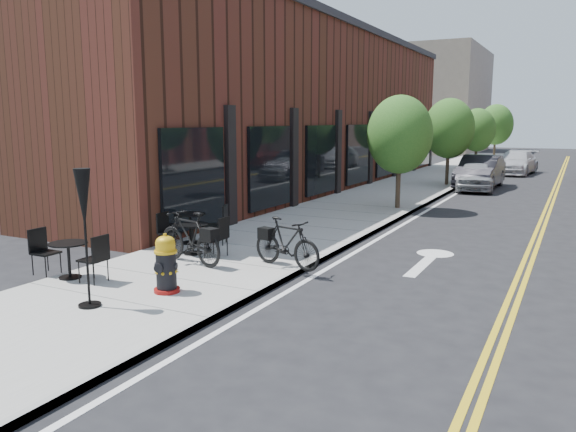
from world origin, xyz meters
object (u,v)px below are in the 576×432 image
Objects in this scene: patio_umbrella at (84,209)px; parked_car_b at (480,172)px; parked_car_a at (475,176)px; bicycle_right at (287,243)px; fire_hydrant at (166,265)px; bistro_set_c at (190,224)px; bicycle_left at (190,237)px; bistro_set_a at (193,234)px; parked_car_c at (516,163)px; bistro_set_b at (69,255)px.

patio_umbrella reaches higher than parked_car_b.
bicycle_right is at bearing -101.20° from parked_car_a.
bistro_set_c is (-2.05, 3.38, -0.01)m from fire_hydrant.
bicycle_left is 0.84× the size of patio_umbrella.
bicycle_right is 2.41m from bistro_set_a.
bicycle_right is 1.03× the size of bistro_set_a.
bicycle_left is at bearing -92.08° from parked_car_c.
bistro_set_c is at bearing 102.68° from fire_hydrant.
bicycle_right reaches higher than bistro_set_a.
bistro_set_b is (-2.21, -0.15, -0.04)m from fire_hydrant.
bicycle_left is 0.85m from bistro_set_a.
bistro_set_a is at bearing -100.57° from parked_car_b.
patio_umbrella is 29.02m from parked_car_c.
parked_car_b reaches higher than bicycle_right.
bistro_set_b is (-0.89, -2.66, 0.00)m from bistro_set_a.
fire_hydrant is 0.47× the size of patio_umbrella.
parked_car_a is (4.24, 15.14, 0.06)m from bistro_set_c.
bistro_set_c is 0.39× the size of parked_car_b.
bicycle_right is (1.95, 0.63, -0.05)m from bicycle_left.
bistro_set_b is (-1.35, -1.95, -0.11)m from bicycle_left.
bicycle_right is 25.24m from parked_car_c.
parked_car_b reaches higher than bistro_set_c.
parked_car_b is (2.24, 19.41, 0.14)m from fire_hydrant.
parked_car_b reaches higher than bistro_set_a.
bicycle_left is 1.98m from bistro_set_c.
parked_car_a reaches higher than fire_hydrant.
bistro_set_c is at bearing 86.26° from bistro_set_b.
bicycle_right is 16.13m from parked_car_a.
patio_umbrella is at bearing -90.73° from parked_car_c.
parked_car_a reaches higher than bicycle_right.
fire_hydrant is 2.00m from bicycle_left.
bistro_set_a is at bearing 99.16° from fire_hydrant.
bicycle_left reaches higher than bicycle_right.
bistro_set_b is at bearing 141.28° from bicycle_right.
bistro_set_a is 0.36× the size of parked_car_b.
bicycle_right reaches higher than bistro_set_c.
bistro_set_c is at bearing 86.41° from bicycle_right.
bistro_set_c is 0.81× the size of patio_umbrella.
bicycle_right is 0.44× the size of parked_car_a.
bicycle_right is 0.37× the size of parked_car_c.
fire_hydrant is 0.58× the size of bistro_set_c.
patio_umbrella is at bearing 168.02° from bicycle_right.
fire_hydrant is 2.66m from bicycle_right.
bicycle_right is 1.03× the size of bistro_set_b.
parked_car_c is at bearing 82.87° from patio_umbrella.
parked_car_b is 0.99× the size of parked_car_c.
fire_hydrant is 1.72m from patio_umbrella.
parked_car_c reaches higher than parked_car_a.
bistro_set_b is at bearing -113.97° from bistro_set_c.
fire_hydrant is 0.56× the size of bicycle_left.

